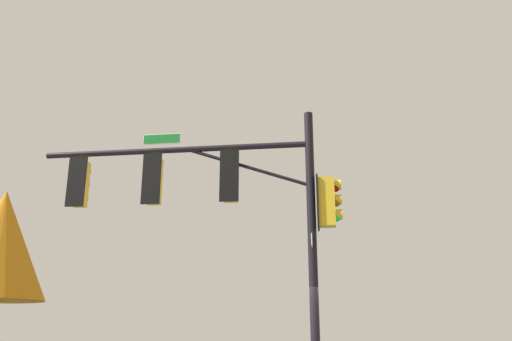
# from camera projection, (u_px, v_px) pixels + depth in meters

# --- Properties ---
(signal_pole_assembly) EXTENTS (7.12, 0.94, 6.52)m
(signal_pole_assembly) POSITION_uv_depth(u_px,v_px,m) (220.00, 199.00, 12.26)
(signal_pole_assembly) COLOR black
(signal_pole_assembly) RESTS_ON ground_plane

